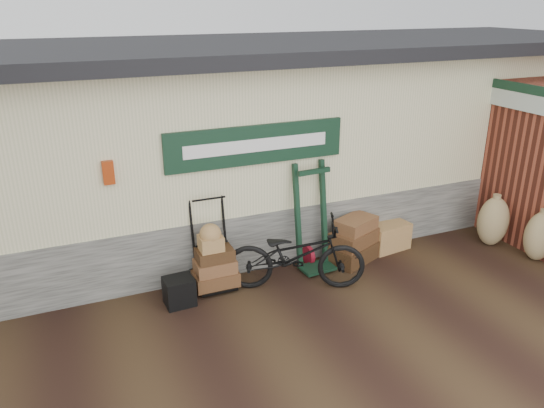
# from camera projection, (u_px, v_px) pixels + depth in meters

# --- Properties ---
(ground) EXTENTS (80.00, 80.00, 0.00)m
(ground) POSITION_uv_depth(u_px,v_px,m) (304.00, 297.00, 7.29)
(ground) COLOR black
(ground) RESTS_ON ground
(station_building) EXTENTS (14.40, 4.10, 3.20)m
(station_building) POSITION_uv_depth(u_px,v_px,m) (235.00, 138.00, 9.05)
(station_building) COLOR #4C4C47
(station_building) RESTS_ON ground
(brick_outbuilding) EXTENTS (1.71, 4.51, 2.62)m
(brick_outbuilding) POSITION_uv_depth(u_px,v_px,m) (510.00, 149.00, 9.56)
(brick_outbuilding) COLOR maroon
(brick_outbuilding) RESTS_ON ground
(porter_trolley) EXTENTS (0.75, 0.56, 1.49)m
(porter_trolley) POSITION_uv_depth(u_px,v_px,m) (211.00, 236.00, 7.36)
(porter_trolley) COLOR black
(porter_trolley) RESTS_ON ground
(green_barrow) EXTENTS (0.62, 0.54, 1.63)m
(green_barrow) POSITION_uv_depth(u_px,v_px,m) (313.00, 217.00, 7.83)
(green_barrow) COLOR black
(green_barrow) RESTS_ON ground
(suitcase_stack) EXTENTS (0.94, 0.78, 0.71)m
(suitcase_stack) POSITION_uv_depth(u_px,v_px,m) (354.00, 239.00, 8.19)
(suitcase_stack) COLOR #392212
(suitcase_stack) RESTS_ON ground
(wicker_hamper) EXTENTS (0.72, 0.52, 0.44)m
(wicker_hamper) POSITION_uv_depth(u_px,v_px,m) (387.00, 236.00, 8.64)
(wicker_hamper) COLOR olive
(wicker_hamper) RESTS_ON ground
(black_trunk) EXTENTS (0.40, 0.35, 0.39)m
(black_trunk) POSITION_uv_depth(u_px,v_px,m) (179.00, 291.00, 7.05)
(black_trunk) COLOR black
(black_trunk) RESTS_ON ground
(bicycle) EXTENTS (1.37, 2.07, 1.14)m
(bicycle) POSITION_uv_depth(u_px,v_px,m) (295.00, 251.00, 7.33)
(bicycle) COLOR black
(bicycle) RESTS_ON ground
(burlap_sack_left) EXTENTS (0.59, 0.52, 0.83)m
(burlap_sack_left) POSITION_uv_depth(u_px,v_px,m) (493.00, 221.00, 8.70)
(burlap_sack_left) COLOR #927B4E
(burlap_sack_left) RESTS_ON ground
(burlap_sack_right) EXTENTS (0.51, 0.43, 0.80)m
(burlap_sack_right) POSITION_uv_depth(u_px,v_px,m) (540.00, 236.00, 8.20)
(burlap_sack_right) COLOR #927B4E
(burlap_sack_right) RESTS_ON ground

